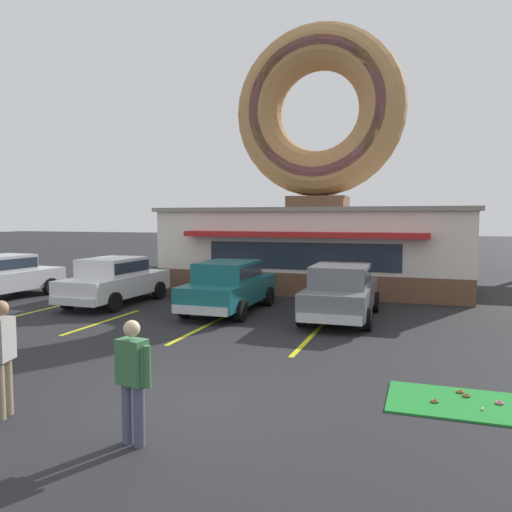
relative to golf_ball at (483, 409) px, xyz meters
The scene contains 18 objects.
ground_plane 4.60m from the golf_ball, 164.25° to the right, with size 160.00×160.00×0.00m, color #232326.
donut_shop_building 14.22m from the golf_ball, 112.43° to the left, with size 12.30×6.75×10.96m.
mini_donut_near_right 0.46m from the golf_ball, 52.92° to the left, with size 0.13×0.13×0.04m, color #D8667F.
mini_donut_mid_left 0.70m from the golf_ball, behind, with size 0.13×0.13×0.04m, color brown.
mini_donut_far_left 0.58m from the golf_ball, 109.19° to the left, with size 0.13×0.13×0.04m, color brown.
mini_donut_far_centre 0.77m from the golf_ball, 111.01° to the left, with size 0.13×0.13×0.04m, color brown.
golf_ball is the anchor object (origin of this frame).
car_teal 9.29m from the golf_ball, 136.72° to the left, with size 2.00×4.57×1.60m.
car_grey 7.14m from the golf_ball, 116.80° to the left, with size 2.06×4.60×1.60m.
car_silver 16.68m from the golf_ball, 158.87° to the left, with size 2.19×4.66×1.60m.
car_white 12.71m from the golf_ball, 149.84° to the left, with size 2.01×4.58×1.60m.
pedestrian_hooded_kid 5.26m from the golf_ball, 149.11° to the right, with size 0.59×0.30×1.65m.
pedestrian_leather_jacket_man 7.28m from the golf_ball, 159.65° to the right, with size 0.33×0.58×1.76m.
trash_bin 14.97m from the golf_ball, 140.10° to the left, with size 0.57×0.57×0.97m.
parking_stripe_far_left 13.10m from the golf_ball, 163.36° to the left, with size 0.12×3.60×0.01m, color yellow.
parking_stripe_left 10.26m from the golf_ball, 158.55° to the left, with size 0.12×3.60×0.01m, color yellow.
parking_stripe_mid_left 7.55m from the golf_ball, 150.20° to the left, with size 0.12×3.60×0.01m, color yellow.
parking_stripe_centre 5.16m from the golf_ball, 133.41° to the left, with size 0.12×3.60×0.01m, color yellow.
Camera 1 is at (3.54, -6.89, 2.97)m, focal length 35.00 mm.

